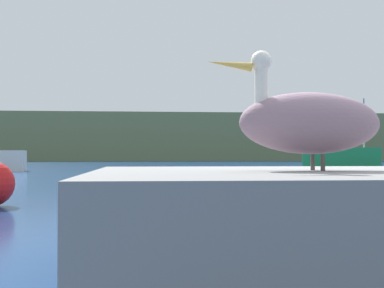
{
  "coord_description": "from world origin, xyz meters",
  "views": [
    {
      "loc": [
        -1.8,
        -4.46,
        0.9
      ],
      "look_at": [
        0.1,
        17.12,
        1.34
      ],
      "focal_mm": 49.79,
      "sensor_mm": 36.0,
      "label": 1
    }
  ],
  "objects": [
    {
      "name": "ground_plane",
      "position": [
        0.0,
        0.0,
        0.0
      ],
      "size": [
        260.0,
        260.0,
        0.0
      ],
      "primitive_type": "plane",
      "color": "navy"
    },
    {
      "name": "hillside_backdrop",
      "position": [
        0.0,
        78.39,
        3.47
      ],
      "size": [
        140.0,
        16.76,
        6.94
      ],
      "primitive_type": "cube",
      "color": "#6B7A51",
      "rests_on": "ground"
    },
    {
      "name": "pier_dock",
      "position": [
        -0.69,
        -0.96,
        0.4
      ],
      "size": [
        2.92,
        2.68,
        0.79
      ],
      "primitive_type": "cube",
      "color": "gray",
      "rests_on": "ground"
    },
    {
      "name": "pelican",
      "position": [
        -0.7,
        -0.96,
        1.12
      ],
      "size": [
        1.24,
        0.56,
        0.8
      ],
      "rotation": [
        0.0,
        0.0,
        -3.02
      ],
      "color": "gray",
      "rests_on": "pier_dock"
    },
    {
      "name": "fishing_boat_green",
      "position": [
        11.6,
        31.27,
        1.0
      ],
      "size": [
        5.41,
        2.93,
        4.78
      ],
      "rotation": [
        0.0,
        0.0,
        -0.29
      ],
      "color": "#1E8C4C",
      "rests_on": "ground"
    }
  ]
}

